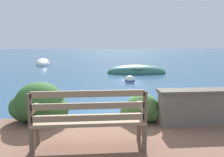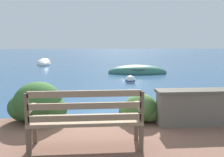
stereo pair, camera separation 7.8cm
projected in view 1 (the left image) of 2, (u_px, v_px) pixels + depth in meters
name	position (u px, v px, depth m)	size (l,w,h in m)	color
ground_plane	(96.00, 126.00, 5.36)	(80.00, 80.00, 0.00)	navy
park_bench	(89.00, 117.00, 3.69)	(1.69, 0.48, 0.93)	brown
stone_wall	(198.00, 107.00, 4.78)	(1.57, 0.39, 0.69)	#666056
hedge_clump_left	(39.00, 105.00, 4.92)	(1.19, 0.85, 0.81)	#2D5628
hedge_clump_centre	(142.00, 109.00, 4.98)	(0.83, 0.60, 0.56)	#426B33
rowboat_nearest	(136.00, 72.00, 13.44)	(3.25, 1.46, 0.81)	#336B5B
rowboat_mid	(43.00, 64.00, 18.09)	(1.33, 2.82, 0.77)	silver
mooring_buoy	(130.00, 80.00, 10.74)	(0.48, 0.48, 0.43)	white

